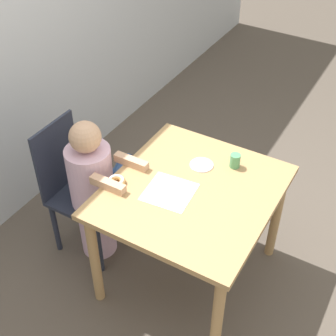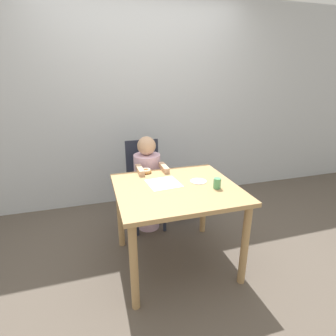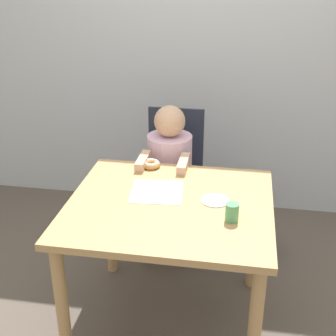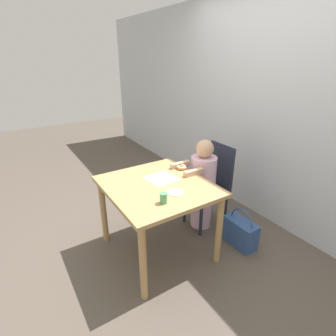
{
  "view_description": "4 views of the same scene",
  "coord_description": "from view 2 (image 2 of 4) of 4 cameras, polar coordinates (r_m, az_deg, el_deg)",
  "views": [
    {
      "loc": [
        -1.73,
        -0.86,
        2.49
      ],
      "look_at": [
        -0.03,
        0.14,
        0.86
      ],
      "focal_mm": 50.0,
      "sensor_mm": 36.0,
      "label": 1
    },
    {
      "loc": [
        -0.63,
        -1.87,
        1.61
      ],
      "look_at": [
        -0.03,
        0.14,
        0.86
      ],
      "focal_mm": 28.0,
      "sensor_mm": 36.0,
      "label": 2
    },
    {
      "loc": [
        0.33,
        -1.97,
        1.84
      ],
      "look_at": [
        -0.03,
        0.14,
        0.86
      ],
      "focal_mm": 50.0,
      "sensor_mm": 36.0,
      "label": 3
    },
    {
      "loc": [
        1.85,
        -1.07,
        1.83
      ],
      "look_at": [
        -0.03,
        0.14,
        0.86
      ],
      "focal_mm": 28.0,
      "sensor_mm": 36.0,
      "label": 4
    }
  ],
  "objects": [
    {
      "name": "ground_plane",
      "position": [
        2.54,
        1.67,
        -19.6
      ],
      "size": [
        12.0,
        12.0,
        0.0
      ],
      "primitive_type": "plane",
      "color": "brown"
    },
    {
      "name": "wall_back",
      "position": [
        3.36,
        -5.9,
        13.39
      ],
      "size": [
        8.0,
        0.05,
        2.5
      ],
      "color": "silver",
      "rests_on": "ground_plane"
    },
    {
      "name": "dining_table",
      "position": [
        2.2,
        1.83,
        -6.68
      ],
      "size": [
        0.99,
        0.9,
        0.74
      ],
      "color": "tan",
      "rests_on": "ground_plane"
    },
    {
      "name": "chair",
      "position": [
        2.91,
        -4.97,
        -3.47
      ],
      "size": [
        0.37,
        0.43,
        0.94
      ],
      "color": "#232838",
      "rests_on": "ground_plane"
    },
    {
      "name": "child_figure",
      "position": [
        2.78,
        -4.44,
        -3.67
      ],
      "size": [
        0.28,
        0.47,
        1.03
      ],
      "color": "silver",
      "rests_on": "ground_plane"
    },
    {
      "name": "donut",
      "position": [
        2.45,
        -4.86,
        -0.62
      ],
      "size": [
        0.11,
        0.11,
        0.04
      ],
      "color": "tan",
      "rests_on": "dining_table"
    },
    {
      "name": "napkin",
      "position": [
        2.21,
        -0.97,
        -3.34
      ],
      "size": [
        0.28,
        0.28,
        0.0
      ],
      "color": "white",
      "rests_on": "dining_table"
    },
    {
      "name": "handbag",
      "position": [
        3.17,
        3.95,
        -7.85
      ],
      "size": [
        0.35,
        0.17,
        0.42
      ],
      "color": "#2D4C84",
      "rests_on": "ground_plane"
    },
    {
      "name": "cup",
      "position": [
        2.15,
        10.64,
        -3.29
      ],
      "size": [
        0.06,
        0.06,
        0.09
      ],
      "color": "#519E66",
      "rests_on": "dining_table"
    },
    {
      "name": "plate",
      "position": [
        2.27,
        6.64,
        -2.87
      ],
      "size": [
        0.14,
        0.14,
        0.01
      ],
      "color": "white",
      "rests_on": "dining_table"
    }
  ]
}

